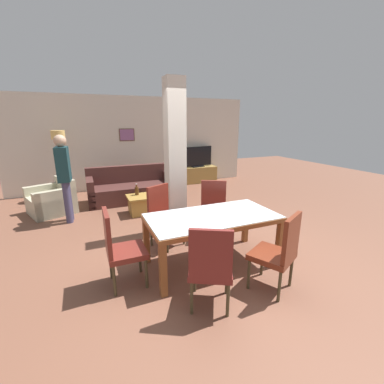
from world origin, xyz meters
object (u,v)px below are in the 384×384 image
(dining_chair_far_right, at_px, (213,207))
(floor_lamp, at_px, (59,142))
(dining_table, at_px, (212,225))
(sofa, at_px, (132,189))
(armchair, at_px, (53,201))
(standing_person, at_px, (64,173))
(coffee_table, at_px, (145,204))
(dining_chair_far_left, at_px, (164,213))
(dining_chair_head_left, at_px, (119,246))
(tv_stand, at_px, (197,175))
(tv_screen, at_px, (198,157))
(dining_chair_near_left, at_px, (211,265))
(bottle, at_px, (137,191))
(dining_chair_near_right, at_px, (279,250))

(dining_chair_far_right, height_order, floor_lamp, floor_lamp)
(dining_table, distance_m, floor_lamp, 4.98)
(dining_chair_far_right, xyz_separation_m, sofa, (-0.93, 2.77, -0.25))
(armchair, xyz_separation_m, standing_person, (0.35, -0.69, 0.74))
(dining_chair_far_right, xyz_separation_m, coffee_table, (-0.85, 1.67, -0.33))
(dining_chair_far_left, bearing_deg, dining_chair_far_right, 149.55)
(dining_chair_head_left, bearing_deg, tv_stand, 146.05)
(tv_screen, bearing_deg, dining_chair_near_left, 56.32)
(armchair, bearing_deg, dining_chair_far_right, -153.94)
(tv_screen, bearing_deg, dining_table, 57.35)
(sofa, height_order, bottle, sofa)
(dining_chair_far_right, height_order, dining_chair_head_left, same)
(tv_stand, bearing_deg, floor_lamp, -176.02)
(dining_chair_far_right, distance_m, dining_chair_near_right, 1.67)
(coffee_table, height_order, floor_lamp, floor_lamp)
(standing_person, bearing_deg, dining_chair_far_right, 57.49)
(dining_chair_far_right, distance_m, floor_lamp, 4.51)
(dining_chair_near_right, relative_size, bottle, 3.91)
(bottle, distance_m, tv_screen, 3.24)
(armchair, relative_size, coffee_table, 1.49)
(dining_table, height_order, dining_chair_head_left, dining_chair_head_left)
(coffee_table, bearing_deg, tv_stand, 43.98)
(coffee_table, bearing_deg, bottle, 137.33)
(dining_chair_far_left, xyz_separation_m, coffee_table, (0.04, 1.61, -0.33))
(coffee_table, bearing_deg, standing_person, 175.64)
(dining_chair_head_left, bearing_deg, coffee_table, 160.79)
(dining_chair_far_right, distance_m, dining_chair_near_left, 1.86)
(dining_table, height_order, dining_chair_far_left, dining_chair_far_left)
(dining_chair_near_right, xyz_separation_m, standing_person, (-2.38, 3.45, 0.48))
(dining_chair_far_left, xyz_separation_m, sofa, (-0.04, 2.72, -0.25))
(dining_chair_near_left, relative_size, tv_stand, 0.78)
(dining_chair_far_left, relative_size, dining_chair_head_left, 1.00)
(coffee_table, bearing_deg, dining_chair_head_left, -109.21)
(dining_chair_near_left, relative_size, coffee_table, 1.35)
(dining_chair_head_left, relative_size, armchair, 0.90)
(dining_chair_far_left, distance_m, dining_chair_head_left, 1.21)
(armchair, height_order, coffee_table, armchair)
(dining_table, height_order, standing_person, standing_person)
(dining_chair_far_right, height_order, coffee_table, dining_chair_far_right)
(dining_table, xyz_separation_m, standing_person, (-1.93, 2.60, 0.42))
(dining_chair_far_right, height_order, armchair, dining_chair_far_right)
(dining_table, bearing_deg, dining_chair_far_left, 116.69)
(dining_chair_far_left, bearing_deg, sofa, -115.85)
(sofa, height_order, armchair, sofa)
(dining_chair_far_left, distance_m, tv_stand, 4.50)
(dining_chair_head_left, relative_size, tv_screen, 0.92)
(dining_chair_near_left, xyz_separation_m, tv_screen, (2.34, 5.52, 0.31))
(dining_chair_far_left, bearing_deg, dining_table, 90.00)
(armchair, bearing_deg, sofa, -102.25)
(tv_stand, relative_size, tv_screen, 1.18)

